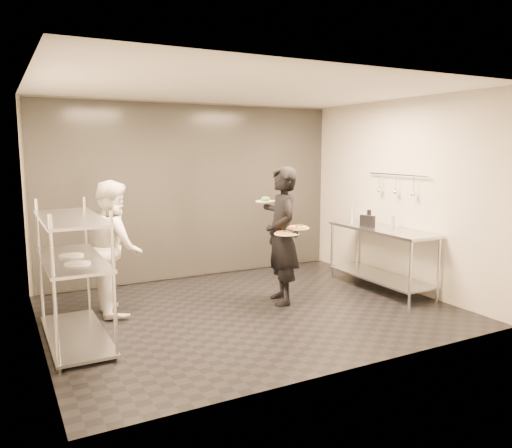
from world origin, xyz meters
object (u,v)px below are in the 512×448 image
bottle_clear (393,222)px  pizza_plate_far (298,227)px  prep_counter (381,248)px  bottle_green (353,215)px  bottle_dark (369,217)px  waiter (282,236)px  pizza_plate_near (287,233)px  salad_plate (266,200)px  pass_rack (73,271)px  pos_monitor (367,221)px  chef (114,247)px

bottle_clear → pizza_plate_far: bearing=-179.2°
prep_counter → pizza_plate_far: (-1.52, -0.07, 0.43)m
bottle_green → bottle_dark: bottle_green is taller
waiter → pizza_plate_near: 0.27m
salad_plate → bottle_dark: size_ratio=1.19×
salad_plate → bottle_green: 1.73m
waiter → pass_rack: bearing=-73.7°
prep_counter → pos_monitor: bearing=122.8°
pass_rack → prep_counter: size_ratio=0.89×
prep_counter → bottle_clear: size_ratio=10.01×
waiter → pos_monitor: bearing=106.7°
pizza_plate_far → salad_plate: bearing=113.0°
salad_plate → pos_monitor: 1.67m
chef → salad_plate: chef is taller
waiter → bottle_green: bearing=121.8°
pass_rack → pizza_plate_far: pass_rack is taller
prep_counter → chef: 3.81m
bottle_clear → bottle_dark: 0.42m
bottle_dark → pizza_plate_near: bearing=-164.5°
pass_rack → bottle_dark: (4.39, 0.36, 0.27)m
pizza_plate_near → bottle_dark: 1.85m
pizza_plate_near → bottle_green: (1.68, 0.76, 0.05)m
pizza_plate_far → bottle_dark: size_ratio=1.33×
pass_rack → bottle_green: bearing=8.4°
chef → pizza_plate_near: chef is taller
bottle_green → bottle_dark: size_ratio=1.14×
salad_plate → pizza_plate_near: bearing=-89.4°
prep_counter → chef: chef is taller
prep_counter → pass_rack: bearing=-180.0°
pizza_plate_near → bottle_dark: bottle_dark is taller
pizza_plate_near → bottle_green: 1.84m
prep_counter → pizza_plate_near: bearing=-175.7°
bottle_green → waiter: bearing=-162.1°
pizza_plate_near → bottle_green: bearing=24.3°
prep_counter → chef: bearing=168.6°
pizza_plate_near → bottle_green: bottle_green is taller
pos_monitor → prep_counter: bearing=-73.6°
bottle_green → salad_plate: bearing=-173.1°
pizza_plate_far → bottle_clear: bearing=0.8°
waiter → pizza_plate_far: bearing=49.2°
pizza_plate_far → bottle_clear: size_ratio=1.70×
salad_plate → bottle_clear: bearing=-13.9°
waiter → pos_monitor: (1.53, 0.08, 0.09)m
waiter → pizza_plate_near: (-0.08, -0.24, 0.08)m
pos_monitor → bottle_green: (0.07, 0.44, 0.04)m
prep_counter → pos_monitor: size_ratio=7.38×
pass_rack → chef: (0.60, 0.75, 0.08)m
chef → salad_plate: 2.10m
pizza_plate_near → pos_monitor: 1.63m
chef → salad_plate: (2.00, -0.33, 0.53)m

